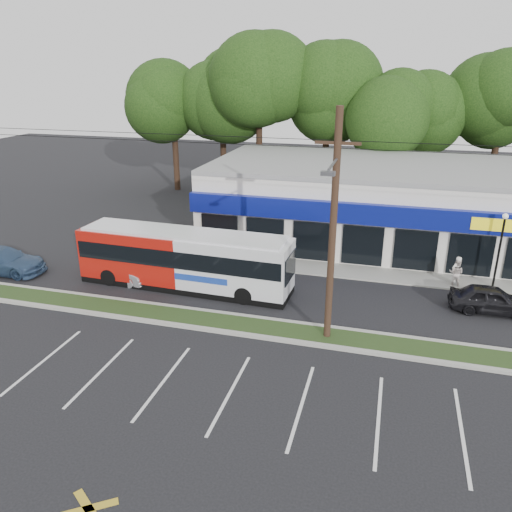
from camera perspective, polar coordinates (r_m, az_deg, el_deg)
The scene contains 15 objects.
ground at distance 22.49m, azimuth 0.03°, elevation -9.52°, with size 120.00×120.00×0.00m, color black.
grass_strip at distance 23.30m, azimuth 0.70°, elevation -8.20°, with size 40.00×1.60×0.12m, color #243415.
curb_south at distance 22.58m, azimuth 0.13°, elevation -9.18°, with size 40.00×0.25×0.14m, color #9E9E93.
curb_north at distance 24.02m, azimuth 1.22°, elevation -7.23°, with size 40.00×0.25×0.14m, color #9E9E93.
sidewalk at distance 29.92m, azimuth 14.03°, elevation -2.06°, with size 32.00×2.20×0.10m, color #9E9E93.
strip_mall at distance 35.70m, azimuth 15.67°, elevation 5.90°, with size 25.00×12.55×5.30m.
utility_pole at distance 20.65m, azimuth 8.34°, elevation 3.85°, with size 50.00×2.77×10.00m.
lamp_post at distance 29.42m, azimuth 26.18°, elevation 1.43°, with size 0.30×0.30×4.25m.
tree_line at distance 44.82m, azimuth 14.63°, elevation 16.40°, with size 46.76×6.76×11.83m.
metrobus at distance 27.25m, azimuth -8.18°, elevation -0.23°, with size 11.88×2.91×3.17m.
car_dark at distance 27.15m, azimuth 25.34°, elevation -4.50°, with size 1.60×3.97×1.35m, color black.
car_silver at distance 29.13m, azimuth -15.31°, elevation -1.58°, with size 1.34×3.85×1.27m, color #929499.
car_blue at distance 32.80m, azimuth -27.04°, elevation -0.44°, with size 2.09×5.15×1.50m, color navy.
pedestrian_a at distance 29.40m, azimuth 21.91°, elevation -1.67°, with size 0.64×0.42×1.76m, color white.
pedestrian_b at distance 29.43m, azimuth 21.89°, elevation -1.82°, with size 0.77×0.60×1.58m, color #BBAEA8.
Camera 1 is at (5.21, -18.71, 11.35)m, focal length 35.00 mm.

